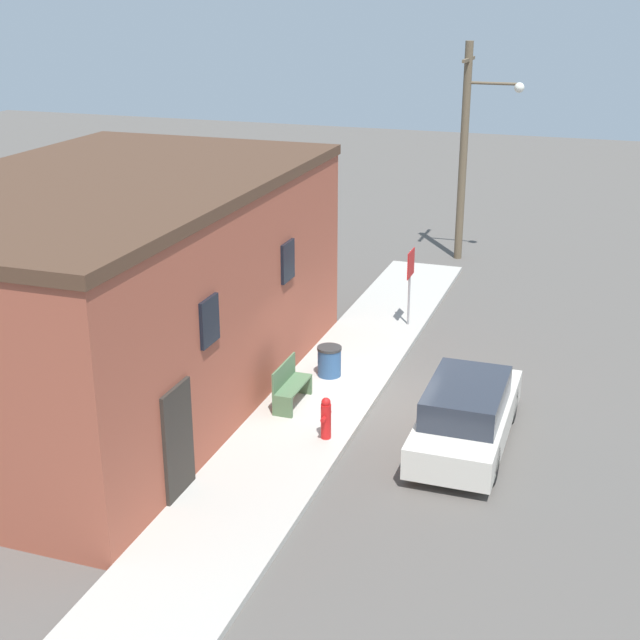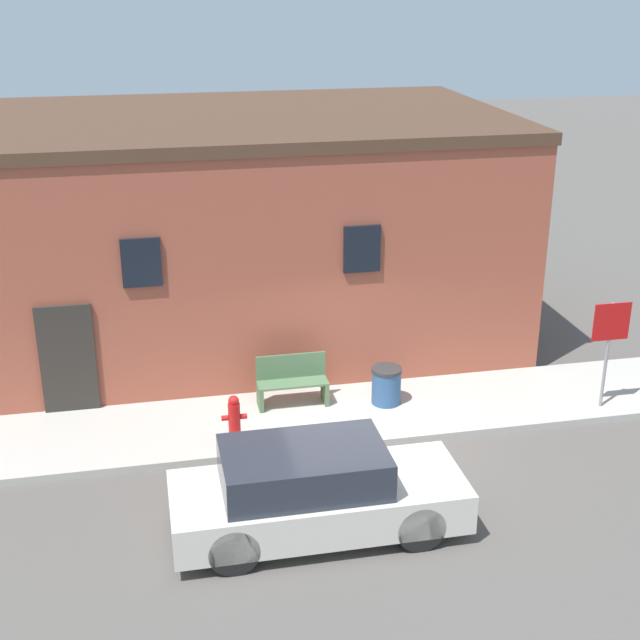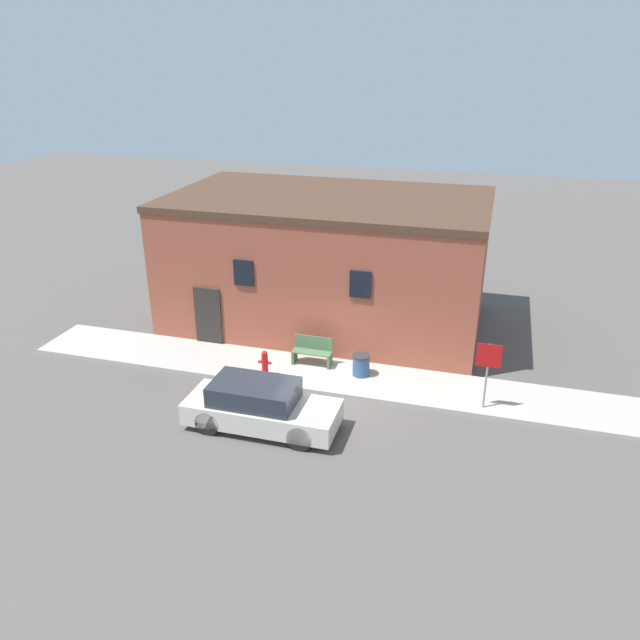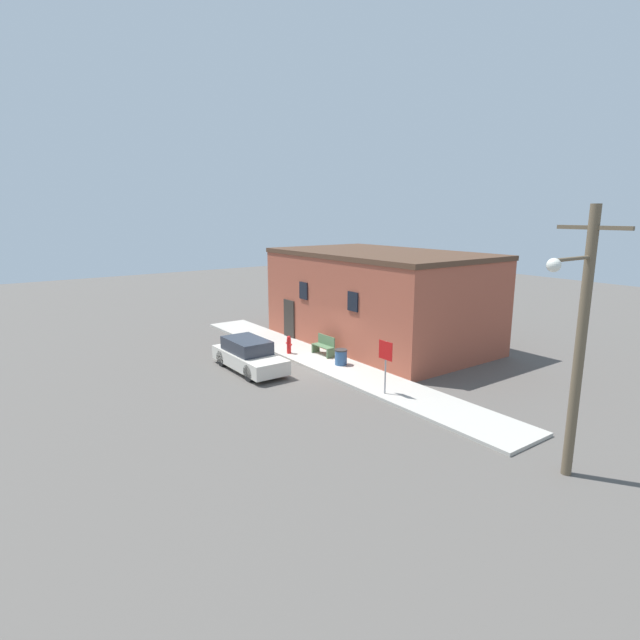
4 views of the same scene
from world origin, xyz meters
name	(u,v)px [view 4 (image 4 of 4)]	position (x,y,z in m)	size (l,w,h in m)	color
ground_plane	(305,368)	(0.00, 0.00, 0.00)	(80.00, 80.00, 0.00)	#56514C
sidewalk	(325,362)	(0.00, 1.15, 0.06)	(20.97, 2.30, 0.13)	#B2ADA3
brick_building	(379,298)	(-1.42, 5.72, 2.46)	(11.64, 6.96, 4.92)	#9E4C38
fire_hydrant	(289,345)	(-2.07, 0.46, 0.57)	(0.44, 0.21, 0.89)	red
stop_sign	(386,357)	(4.80, 0.41, 1.58)	(0.71, 0.06, 2.06)	gray
bench	(324,346)	(-0.85, 1.70, 0.57)	(1.31, 0.44, 0.95)	#4C6B47
trash_bin	(341,357)	(0.89, 1.37, 0.48)	(0.57, 0.57, 0.71)	#2D517F
utility_pole	(579,336)	(11.91, 0.29, 3.83)	(1.80, 1.93, 7.10)	brown
parked_car	(249,355)	(-1.21, -2.21, 0.67)	(4.31, 1.64, 1.40)	black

